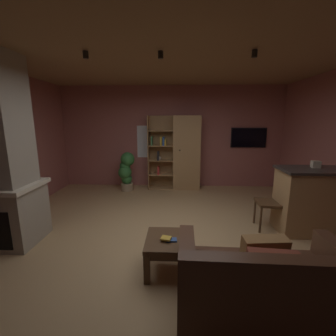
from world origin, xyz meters
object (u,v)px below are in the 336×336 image
at_px(bookshelf_cabinet, 183,153).
at_px(tissue_box, 316,164).
at_px(potted_floor_plant, 126,170).
at_px(table_book_0, 172,240).
at_px(table_book_1, 166,238).
at_px(coffee_table, 170,245).
at_px(leather_couch, 264,290).
at_px(kitchen_bar_counter, 322,201).
at_px(dining_chair, 275,199).
at_px(wall_mounted_tv, 248,138).

xyz_separation_m(bookshelf_cabinet, tissue_box, (2.08, -2.32, 0.16)).
height_order(bookshelf_cabinet, potted_floor_plant, bookshelf_cabinet).
bearing_deg(table_book_0, bookshelf_cabinet, 86.53).
bearing_deg(bookshelf_cabinet, table_book_1, -94.54).
bearing_deg(coffee_table, leather_couch, -37.52).
xyz_separation_m(kitchen_bar_counter, tissue_box, (-0.13, 0.09, 0.59)).
xyz_separation_m(leather_couch, table_book_1, (-0.93, 0.63, 0.15)).
xyz_separation_m(coffee_table, potted_floor_plant, (-1.24, 3.24, 0.21)).
bearing_deg(potted_floor_plant, tissue_box, -30.20).
bearing_deg(table_book_1, bookshelf_cabinet, 85.46).
relative_size(bookshelf_cabinet, dining_chair, 2.11).
xyz_separation_m(kitchen_bar_counter, wall_mounted_tv, (-0.45, 2.62, 0.82)).
distance_m(kitchen_bar_counter, coffee_table, 2.69).
height_order(coffee_table, potted_floor_plant, potted_floor_plant).
bearing_deg(table_book_0, dining_chair, 35.54).
distance_m(leather_couch, coffee_table, 1.12).
xyz_separation_m(table_book_0, table_book_1, (-0.07, 0.00, 0.02)).
bearing_deg(dining_chair, kitchen_bar_counter, -6.38).
distance_m(bookshelf_cabinet, leather_couch, 4.28).
distance_m(bookshelf_cabinet, tissue_box, 3.12).
xyz_separation_m(bookshelf_cabinet, potted_floor_plant, (-1.47, -0.26, -0.42)).
distance_m(bookshelf_cabinet, kitchen_bar_counter, 3.30).
bearing_deg(wall_mounted_tv, potted_floor_plant, -171.79).
bearing_deg(tissue_box, dining_chair, -179.50).
distance_m(tissue_box, wall_mounted_tv, 2.57).
height_order(table_book_1, wall_mounted_tv, wall_mounted_tv).
relative_size(leather_couch, table_book_0, 13.19).
relative_size(table_book_0, wall_mounted_tv, 0.13).
xyz_separation_m(table_book_0, dining_chair, (1.71, 1.22, 0.10)).
relative_size(kitchen_bar_counter, potted_floor_plant, 1.41).
bearing_deg(bookshelf_cabinet, potted_floor_plant, -170.15).
bearing_deg(dining_chair, table_book_1, -145.52).
relative_size(table_book_1, wall_mounted_tv, 0.13).
xyz_separation_m(kitchen_bar_counter, dining_chair, (-0.72, 0.08, -0.01)).
height_order(bookshelf_cabinet, table_book_0, bookshelf_cabinet).
bearing_deg(leather_couch, table_book_1, 145.96).
relative_size(table_book_0, dining_chair, 0.13).
relative_size(tissue_box, potted_floor_plant, 0.12).
height_order(tissue_box, potted_floor_plant, tissue_box).
bearing_deg(table_book_0, kitchen_bar_counter, 25.08).
distance_m(coffee_table, potted_floor_plant, 3.47).
bearing_deg(wall_mounted_tv, coffee_table, -118.32).
bearing_deg(table_book_1, potted_floor_plant, 109.87).
bearing_deg(table_book_1, table_book_0, -1.10).
height_order(bookshelf_cabinet, leather_couch, bookshelf_cabinet).
bearing_deg(table_book_0, table_book_1, 178.90).
height_order(coffee_table, table_book_0, table_book_0).
height_order(coffee_table, wall_mounted_tv, wall_mounted_tv).
relative_size(table_book_1, potted_floor_plant, 0.12).
bearing_deg(kitchen_bar_counter, potted_floor_plant, 149.70).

